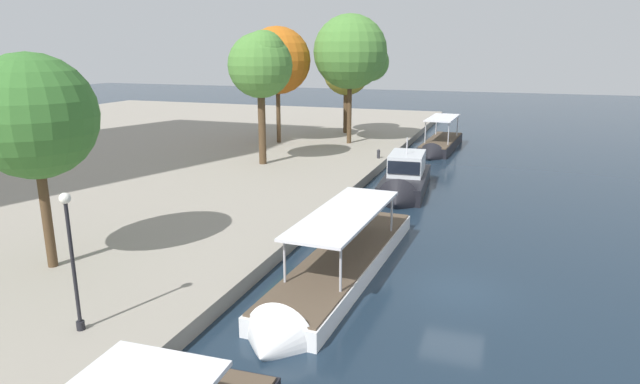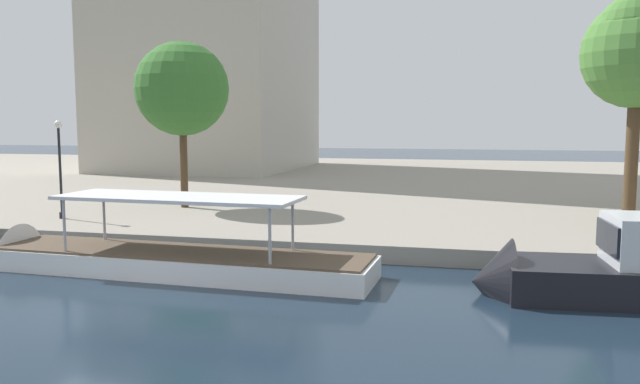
{
  "view_description": "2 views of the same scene",
  "coord_description": "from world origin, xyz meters",
  "px_view_note": "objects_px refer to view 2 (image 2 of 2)",
  "views": [
    {
      "loc": [
        -20.94,
        -1.54,
        9.54
      ],
      "look_at": [
        6.75,
        8.21,
        1.8
      ],
      "focal_mm": 30.53,
      "sensor_mm": 36.0,
      "label": 1
    },
    {
      "loc": [
        10.27,
        -14.75,
        5.23
      ],
      "look_at": [
        5.67,
        4.58,
        3.02
      ],
      "focal_mm": 35.31,
      "sensor_mm": 36.0,
      "label": 2
    }
  ],
  "objects_px": {
    "tree_0": "(640,50)",
    "tree_1": "(180,89)",
    "lamp_post": "(60,164)",
    "motor_yacht_3": "(630,275)",
    "tour_boat_2": "(150,263)"
  },
  "relations": [
    {
      "from": "motor_yacht_3",
      "to": "tree_0",
      "type": "height_order",
      "value": "tree_0"
    },
    {
      "from": "tree_0",
      "to": "tree_1",
      "type": "relative_size",
      "value": 1.17
    },
    {
      "from": "lamp_post",
      "to": "tree_1",
      "type": "height_order",
      "value": "tree_1"
    },
    {
      "from": "lamp_post",
      "to": "tree_0",
      "type": "relative_size",
      "value": 0.45
    },
    {
      "from": "motor_yacht_3",
      "to": "tree_0",
      "type": "xyz_separation_m",
      "value": [
        2.65,
        11.65,
        7.72
      ]
    },
    {
      "from": "lamp_post",
      "to": "tree_1",
      "type": "distance_m",
      "value": 7.31
    },
    {
      "from": "tour_boat_2",
      "to": "lamp_post",
      "type": "relative_size",
      "value": 3.23
    },
    {
      "from": "tour_boat_2",
      "to": "motor_yacht_3",
      "type": "distance_m",
      "value": 15.53
    },
    {
      "from": "lamp_post",
      "to": "motor_yacht_3",
      "type": "bearing_deg",
      "value": -14.62
    },
    {
      "from": "tree_1",
      "to": "tree_0",
      "type": "bearing_deg",
      "value": 1.23
    },
    {
      "from": "tour_boat_2",
      "to": "motor_yacht_3",
      "type": "height_order",
      "value": "motor_yacht_3"
    },
    {
      "from": "tour_boat_2",
      "to": "motor_yacht_3",
      "type": "relative_size",
      "value": 1.57
    },
    {
      "from": "motor_yacht_3",
      "to": "lamp_post",
      "type": "bearing_deg",
      "value": -18.8
    },
    {
      "from": "tour_boat_2",
      "to": "motor_yacht_3",
      "type": "xyz_separation_m",
      "value": [
        15.52,
        0.06,
        0.42
      ]
    },
    {
      "from": "motor_yacht_3",
      "to": "tree_1",
      "type": "height_order",
      "value": "tree_1"
    }
  ]
}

